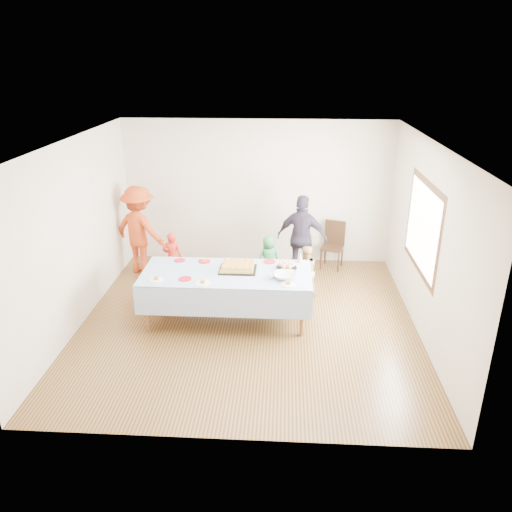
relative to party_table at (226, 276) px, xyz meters
The scene contains 22 objects.
ground 0.80m from the party_table, 11.55° to the right, with size 5.00×5.00×0.00m, color #402A12.
room_walls 1.11m from the party_table, ahead, with size 5.04×5.04×2.72m.
party_table is the anchor object (origin of this frame).
birthday_cake 0.21m from the party_table, 31.16° to the left, with size 0.55×0.42×0.10m.
rolls_tray 0.92m from the party_table, 12.99° to the left, with size 0.31×0.31×0.09m.
punch_bowl 0.89m from the party_table, 10.64° to the right, with size 0.33×0.33×0.08m, color silver.
party_hat 1.19m from the party_table, 22.82° to the left, with size 0.09×0.09×0.16m, color silver.
fork_pile 0.71m from the party_table, 14.02° to the right, with size 0.24×0.18×0.07m, color white, non-canonical shape.
plate_red_far_a 0.88m from the party_table, 152.88° to the left, with size 0.17×0.17×0.01m, color #B70D20.
plate_red_far_b 0.56m from the party_table, 135.08° to the left, with size 0.19×0.19×0.01m, color #B70D20.
plate_red_far_c 0.40m from the party_table, 87.86° to the left, with size 0.20×0.20×0.01m, color #B70D20.
plate_red_far_d 0.76m from the party_table, 34.75° to the left, with size 0.18×0.18×0.01m, color #B70D20.
plate_red_near 0.63m from the party_table, 154.08° to the right, with size 0.19×0.19×0.01m, color #B70D20.
plate_white_left 1.02m from the party_table, 161.56° to the right, with size 0.21×0.21×0.01m, color white.
plate_white_mid 0.50m from the party_table, 125.71° to the right, with size 0.22×0.22×0.01m, color white.
plate_white_right 0.99m from the party_table, 21.99° to the right, with size 0.22×0.22×0.01m, color white.
dining_chair 2.79m from the party_table, 50.52° to the left, with size 0.48×0.48×0.89m.
toddler_left 1.73m from the party_table, 130.52° to the left, with size 0.34×0.22×0.92m, color red.
toddler_mid 1.63m from the party_table, 68.86° to the left, with size 0.40×0.26×0.82m, color #2A7F45.
toddler_right 1.51m from the party_table, 35.79° to the left, with size 0.43×0.34×0.89m, color tan.
adult_left 2.46m from the party_table, 136.32° to the left, with size 1.05×0.60×1.63m, color #B43A16.
adult_right 1.96m from the party_table, 53.64° to the left, with size 0.90×0.38×1.54m, color #2F2938.
Camera 1 is at (0.51, -6.63, 3.79)m, focal length 35.00 mm.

